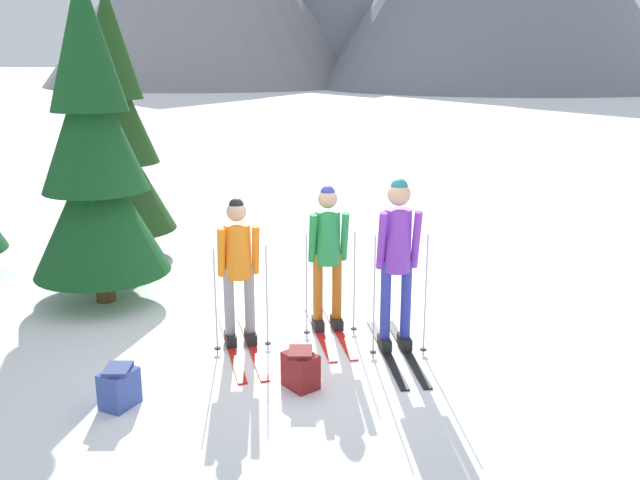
% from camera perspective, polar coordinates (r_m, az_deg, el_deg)
% --- Properties ---
extents(ground_plane, '(400.00, 400.00, 0.00)m').
position_cam_1_polar(ground_plane, '(7.70, -0.42, -8.28)').
color(ground_plane, white).
extents(skier_in_orange, '(0.72, 1.74, 1.63)m').
position_cam_1_polar(skier_in_orange, '(7.32, -6.87, -2.07)').
color(skier_in_orange, red).
rests_on(skier_in_orange, ground).
extents(skier_in_green, '(0.61, 1.62, 1.69)m').
position_cam_1_polar(skier_in_green, '(7.67, 0.57, -0.86)').
color(skier_in_green, red).
rests_on(skier_in_green, ground).
extents(skier_in_purple, '(0.61, 1.74, 1.86)m').
position_cam_1_polar(skier_in_purple, '(7.14, 6.41, -1.39)').
color(skier_in_purple, black).
rests_on(skier_in_purple, ground).
extents(pine_tree_near, '(1.70, 1.70, 4.10)m').
position_cam_1_polar(pine_tree_near, '(11.07, -16.70, 8.33)').
color(pine_tree_near, '#51381E').
rests_on(pine_tree_near, ground).
extents(pine_tree_mid, '(1.69, 1.69, 4.08)m').
position_cam_1_polar(pine_tree_mid, '(8.85, -18.31, 6.60)').
color(pine_tree_mid, '#51381E').
rests_on(pine_tree_mid, ground).
extents(backpack_on_snow_front, '(0.39, 0.40, 0.38)m').
position_cam_1_polar(backpack_on_snow_front, '(6.60, -1.67, -10.67)').
color(backpack_on_snow_front, maroon).
rests_on(backpack_on_snow_front, ground).
extents(backpack_on_snow_beside, '(0.36, 0.39, 0.38)m').
position_cam_1_polar(backpack_on_snow_beside, '(6.52, -16.40, -11.66)').
color(backpack_on_snow_beside, '#384C99').
rests_on(backpack_on_snow_beside, ground).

